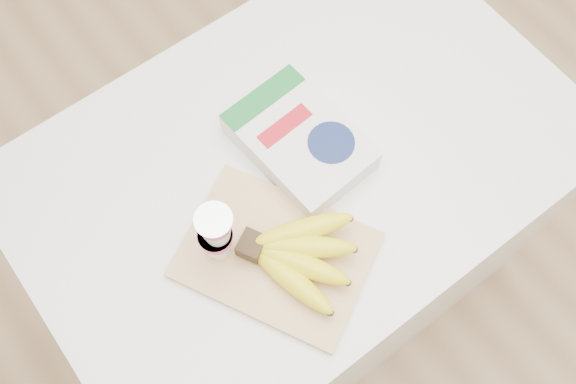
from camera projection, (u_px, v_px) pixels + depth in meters
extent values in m
plane|color=tan|center=(295.00, 275.00, 2.03)|extent=(4.00, 4.00, 0.00)
cube|color=white|center=(297.00, 230.00, 1.64)|extent=(1.12, 0.74, 0.84)
cube|color=tan|center=(276.00, 255.00, 1.17)|extent=(0.37, 0.41, 0.02)
cube|color=#382816|center=(252.00, 246.00, 1.14)|extent=(0.06, 0.06, 0.03)
ellipsoid|color=yellow|center=(291.00, 280.00, 1.12)|extent=(0.08, 0.19, 0.06)
sphere|color=#382816|center=(330.00, 312.00, 1.10)|extent=(0.01, 0.01, 0.01)
ellipsoid|color=yellow|center=(301.00, 264.00, 1.13)|extent=(0.13, 0.18, 0.06)
sphere|color=#382816|center=(348.00, 282.00, 1.11)|extent=(0.01, 0.01, 0.01)
ellipsoid|color=yellow|center=(304.00, 247.00, 1.13)|extent=(0.17, 0.15, 0.06)
sphere|color=#382816|center=(354.00, 249.00, 1.13)|extent=(0.01, 0.01, 0.01)
ellipsoid|color=yellow|center=(303.00, 230.00, 1.14)|extent=(0.19, 0.11, 0.06)
sphere|color=#382816|center=(350.00, 218.00, 1.15)|extent=(0.01, 0.01, 0.01)
cylinder|color=silver|center=(213.00, 219.00, 1.03)|extent=(0.06, 0.06, 0.00)
cube|color=white|center=(300.00, 142.00, 1.24)|extent=(0.20, 0.28, 0.06)
cube|color=#176B2A|center=(263.00, 97.00, 1.25)|extent=(0.18, 0.06, 0.00)
cylinder|color=#15214F|center=(331.00, 142.00, 1.21)|extent=(0.10, 0.10, 0.00)
cube|color=red|center=(285.00, 126.00, 1.22)|extent=(0.12, 0.04, 0.00)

